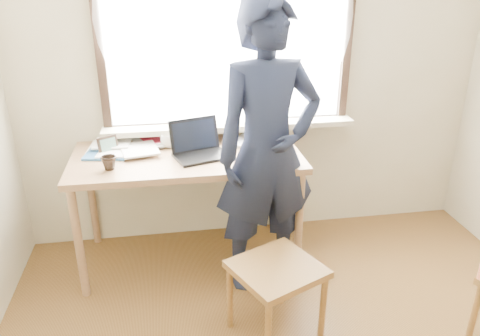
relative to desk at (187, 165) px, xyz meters
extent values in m
cube|color=beige|center=(0.54, 0.37, 0.55)|extent=(3.50, 0.02, 2.60)
cube|color=white|center=(0.34, 0.36, 0.85)|extent=(1.70, 0.01, 1.30)
cube|color=black|center=(0.34, 0.34, 0.17)|extent=(1.82, 0.06, 0.06)
cube|color=black|center=(-0.54, 0.34, 0.85)|extent=(0.06, 0.06, 1.30)
cube|color=black|center=(1.22, 0.34, 0.85)|extent=(0.06, 0.06, 1.30)
cube|color=beige|center=(0.34, 0.27, 0.18)|extent=(1.85, 0.20, 0.04)
cube|color=white|center=(0.34, 0.28, 0.95)|extent=(1.95, 0.02, 1.65)
cube|color=olive|center=(0.00, 0.00, 0.06)|extent=(1.55, 0.78, 0.04)
cylinder|color=olive|center=(-0.72, -0.33, -0.35)|extent=(0.06, 0.06, 0.79)
cylinder|color=olive|center=(-0.72, 0.33, -0.35)|extent=(0.06, 0.06, 0.79)
cylinder|color=olive|center=(0.72, -0.33, -0.35)|extent=(0.06, 0.06, 0.79)
cylinder|color=olive|center=(0.72, 0.33, -0.35)|extent=(0.06, 0.06, 0.79)
cube|color=black|center=(0.10, -0.08, 0.10)|extent=(0.40, 0.34, 0.02)
cube|color=black|center=(0.06, 0.04, 0.21)|extent=(0.35, 0.17, 0.23)
cube|color=black|center=(0.06, 0.04, 0.21)|extent=(0.31, 0.14, 0.19)
cube|color=black|center=(0.10, -0.09, 0.10)|extent=(0.33, 0.23, 0.00)
imported|color=white|center=(-0.11, 0.15, 0.14)|extent=(0.17, 0.17, 0.10)
imported|color=black|center=(-0.50, -0.19, 0.13)|extent=(0.11, 0.11, 0.09)
ellipsoid|color=black|center=(0.41, -0.10, 0.10)|extent=(0.08, 0.06, 0.03)
cube|color=gold|center=(-0.53, 0.10, 0.09)|extent=(0.33, 0.28, 0.02)
cube|color=gold|center=(-0.58, 0.22, 0.09)|extent=(0.20, 0.25, 0.00)
cube|color=gold|center=(-0.07, 0.15, 0.10)|extent=(0.31, 0.34, 0.01)
cube|color=white|center=(-0.09, 0.07, 0.11)|extent=(0.24, 0.29, 0.01)
cube|color=white|center=(-0.09, 0.07, 0.11)|extent=(0.25, 0.26, 0.02)
cube|color=white|center=(-0.32, 0.24, 0.12)|extent=(0.32, 0.28, 0.02)
cube|color=white|center=(-0.40, 0.11, 0.12)|extent=(0.27, 0.25, 0.01)
cube|color=#2C5D92|center=(-0.20, 0.11, 0.13)|extent=(0.29, 0.29, 0.02)
imported|color=white|center=(-0.36, 0.21, 0.10)|extent=(0.24, 0.30, 0.03)
imported|color=white|center=(0.37, 0.21, 0.10)|extent=(0.30, 0.32, 0.02)
cube|color=black|center=(-0.53, 0.10, 0.14)|extent=(0.13, 0.09, 0.11)
cube|color=#43652D|center=(-0.53, 0.10, 0.14)|extent=(0.10, 0.06, 0.08)
cube|color=brown|center=(0.44, -0.87, -0.30)|extent=(0.60, 0.59, 0.04)
cylinder|color=brown|center=(0.34, -1.12, -0.53)|extent=(0.04, 0.04, 0.43)
cylinder|color=brown|center=(0.18, -0.78, -0.53)|extent=(0.04, 0.04, 0.43)
cylinder|color=brown|center=(0.69, -0.96, -0.53)|extent=(0.04, 0.04, 0.43)
cylinder|color=brown|center=(0.54, -0.62, -0.53)|extent=(0.04, 0.04, 0.43)
cylinder|color=brown|center=(1.51, -1.16, -0.53)|extent=(0.04, 0.04, 0.42)
imported|color=black|center=(0.49, -0.33, 0.20)|extent=(0.76, 0.57, 1.89)
camera|label=1|loc=(-0.12, -3.00, 1.26)|focal=35.00mm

